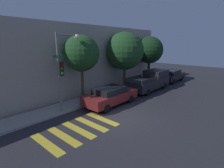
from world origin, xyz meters
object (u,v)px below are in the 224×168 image
(sedan_middle, at_px, (171,75))
(tree_midblock, at_px, (125,51))
(tree_far_end, at_px, (150,50))
(pickup_truck, at_px, (150,81))
(traffic_light_pole, at_px, (64,62))
(sedan_near_corner, at_px, (111,96))
(tree_near_corner, at_px, (81,53))

(sedan_middle, distance_m, tree_midblock, 7.47)
(tree_far_end, bearing_deg, pickup_truck, -147.59)
(tree_far_end, bearing_deg, sedan_middle, -53.08)
(tree_far_end, bearing_deg, traffic_light_pole, -175.74)
(pickup_truck, distance_m, sedan_middle, 5.10)
(tree_midblock, relative_size, tree_far_end, 1.06)
(tree_far_end, bearing_deg, sedan_near_corner, -166.78)
(sedan_middle, bearing_deg, pickup_truck, 180.00)
(pickup_truck, relative_size, tree_far_end, 0.99)
(traffic_light_pole, bearing_deg, sedan_near_corner, -22.63)
(pickup_truck, height_order, tree_near_corner, tree_near_corner)
(sedan_near_corner, bearing_deg, sedan_middle, -0.00)
(traffic_light_pole, height_order, tree_far_end, tree_far_end)
(traffic_light_pole, bearing_deg, pickup_truck, -8.10)
(sedan_near_corner, height_order, sedan_middle, sedan_middle)
(sedan_near_corner, bearing_deg, tree_near_corner, 111.89)
(pickup_truck, relative_size, tree_near_corner, 1.01)
(pickup_truck, height_order, sedan_middle, pickup_truck)
(tree_midblock, distance_m, tree_far_end, 4.81)
(sedan_near_corner, height_order, pickup_truck, pickup_truck)
(tree_near_corner, bearing_deg, tree_midblock, 0.00)
(sedan_middle, distance_m, tree_near_corner, 12.43)
(pickup_truck, xyz_separation_m, tree_near_corner, (-6.75, 2.19, 2.89))
(tree_midblock, bearing_deg, sedan_middle, -18.75)
(sedan_near_corner, xyz_separation_m, tree_far_end, (9.32, 2.19, 3.01))
(traffic_light_pole, relative_size, tree_far_end, 0.98)
(pickup_truck, height_order, tree_far_end, tree_far_end)
(traffic_light_pole, xyz_separation_m, pickup_truck, (8.91, -1.27, -2.50))
(sedan_near_corner, relative_size, tree_near_corner, 0.85)
(sedan_middle, distance_m, tree_far_end, 4.06)
(pickup_truck, xyz_separation_m, sedan_middle, (5.10, -0.00, -0.18))
(traffic_light_pole, relative_size, pickup_truck, 0.99)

